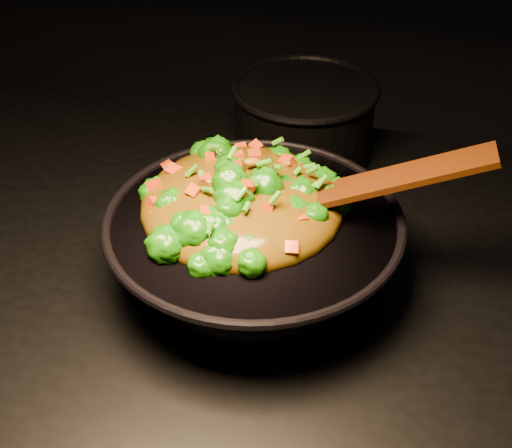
% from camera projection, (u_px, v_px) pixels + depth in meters
% --- Properties ---
extents(stovetop, '(1.20, 0.90, 0.90)m').
position_uv_depth(stovetop, '(227.00, 441.00, 1.33)').
color(stovetop, black).
rests_on(stovetop, ground).
extents(wok, '(0.51, 0.51, 0.11)m').
position_uv_depth(wok, '(254.00, 251.00, 0.99)').
color(wok, black).
rests_on(wok, stovetop).
extents(stir_fry, '(0.28, 0.28, 0.10)m').
position_uv_depth(stir_fry, '(242.00, 179.00, 0.94)').
color(stir_fry, '#1F7D08').
rests_on(stir_fry, wok).
extents(spatula, '(0.32, 0.09, 0.13)m').
position_uv_depth(spatula, '(366.00, 185.00, 0.92)').
color(spatula, '#381005').
rests_on(spatula, wok).
extents(back_pot, '(0.25, 0.25, 0.14)m').
position_uv_depth(back_pot, '(304.00, 120.00, 1.25)').
color(back_pot, black).
rests_on(back_pot, stovetop).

